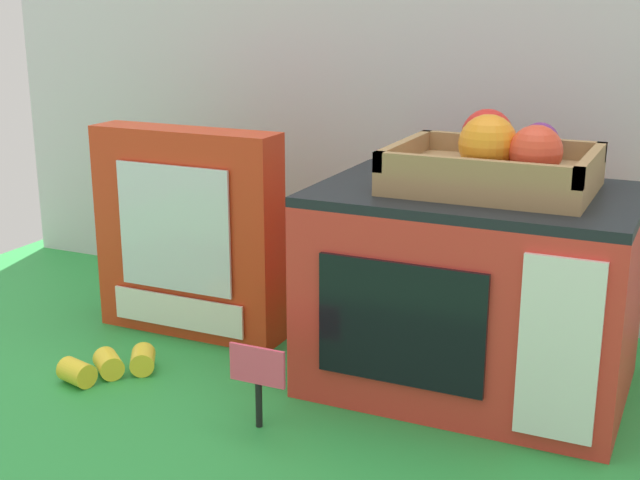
% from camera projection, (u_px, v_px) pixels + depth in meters
% --- Properties ---
extents(ground_plane, '(1.70, 1.70, 0.00)m').
position_uv_depth(ground_plane, '(367.00, 375.00, 1.14)').
color(ground_plane, green).
rests_on(ground_plane, ground).
extents(display_back_panel, '(1.61, 0.03, 0.77)m').
position_uv_depth(display_back_panel, '(445.00, 63.00, 1.30)').
color(display_back_panel, silver).
rests_on(display_back_panel, ground).
extents(toy_microwave, '(0.39, 0.27, 0.26)m').
position_uv_depth(toy_microwave, '(472.00, 290.00, 1.08)').
color(toy_microwave, red).
rests_on(toy_microwave, ground).
extents(food_groups_crate, '(0.24, 0.19, 0.10)m').
position_uv_depth(food_groups_crate, '(497.00, 163.00, 1.03)').
color(food_groups_crate, '#A37F51').
rests_on(food_groups_crate, toy_microwave).
extents(cookie_set_box, '(0.29, 0.07, 0.30)m').
position_uv_depth(cookie_set_box, '(188.00, 234.00, 1.25)').
color(cookie_set_box, red).
rests_on(cookie_set_box, ground).
extents(price_sign, '(0.07, 0.01, 0.10)m').
position_uv_depth(price_sign, '(258.00, 374.00, 0.98)').
color(price_sign, black).
rests_on(price_sign, ground).
extents(loose_toy_banana, '(0.10, 0.12, 0.03)m').
position_uv_depth(loose_toy_banana, '(110.00, 365.00, 1.13)').
color(loose_toy_banana, yellow).
rests_on(loose_toy_banana, ground).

